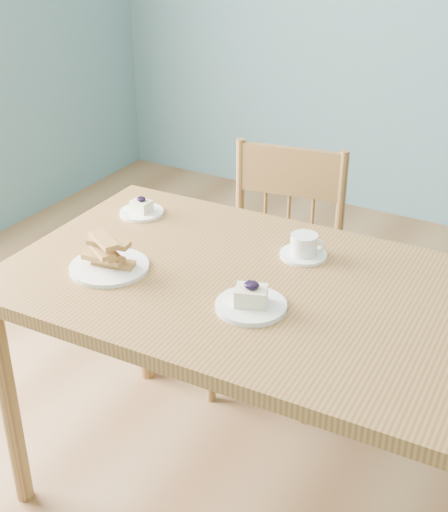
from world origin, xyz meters
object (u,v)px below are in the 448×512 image
Objects in this scene: dining_chair at (277,274)px; dining_table at (267,310)px; biscotti_plate at (109,258)px; coffee_cup at (304,247)px; cheesecake_plate_near at (251,302)px; cheesecake_plate_far at (142,210)px.

dining_table is at bearing -77.27° from dining_chair.
biscotti_plate is at bearing -115.00° from dining_chair.
dining_table is at bearing -108.89° from coffee_cup.
cheesecake_plate_near reaches higher than dining_table.
dining_chair is 4.13× the size of biscotti_plate.
coffee_cup is at bearing 84.19° from dining_table.
dining_table is at bearing 95.87° from cheesecake_plate_near.
cheesecake_plate_near is 0.82× the size of biscotti_plate.
biscotti_plate reaches higher than cheesecake_plate_near.
dining_table is 6.68× the size of biscotti_plate.
dining_chair reaches higher than biscotti_plate.
dining_chair is at bearing 48.09° from cheesecake_plate_far.
dining_chair is at bearing 111.03° from dining_table.
coffee_cup is at bearing 37.61° from biscotti_plate.
coffee_cup is at bearing -65.49° from dining_chair.
cheesecake_plate_near is 0.44m from biscotti_plate.
biscotti_plate is (0.14, -0.34, 0.02)m from cheesecake_plate_far.
dining_chair is at bearing 110.12° from cheesecake_plate_near.
dining_chair reaches higher than dining_table.
cheesecake_plate_near is at bearing -105.19° from coffee_cup.
cheesecake_plate_near is (0.01, -0.12, 0.10)m from dining_table.
dining_chair is 0.58m from cheesecake_plate_far.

